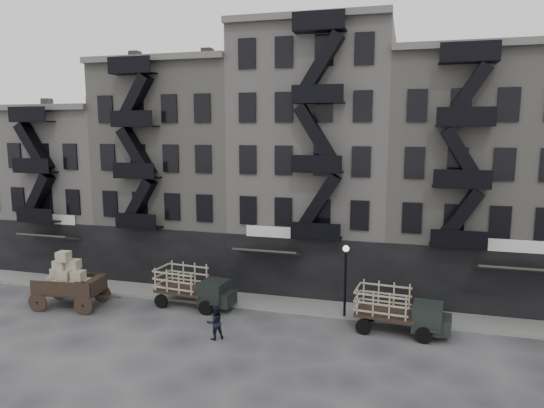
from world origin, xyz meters
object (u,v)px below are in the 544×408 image
(stake_truck_west, at_px, (193,284))
(pedestrian_mid, at_px, (215,322))
(stake_truck_east, at_px, (399,307))
(wagon, at_px, (68,275))

(stake_truck_west, bearing_deg, pedestrian_mid, -46.66)
(stake_truck_west, bearing_deg, stake_truck_east, 3.08)
(wagon, bearing_deg, stake_truck_west, 10.29)
(stake_truck_west, xyz_separation_m, stake_truck_east, (12.11, -0.62, -0.01))
(wagon, distance_m, stake_truck_east, 19.43)
(wagon, xyz_separation_m, pedestrian_mid, (10.28, -1.90, -1.08))
(stake_truck_east, bearing_deg, stake_truck_west, -177.31)
(wagon, distance_m, pedestrian_mid, 10.51)
(wagon, relative_size, pedestrian_mid, 2.38)
(wagon, relative_size, stake_truck_east, 0.86)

